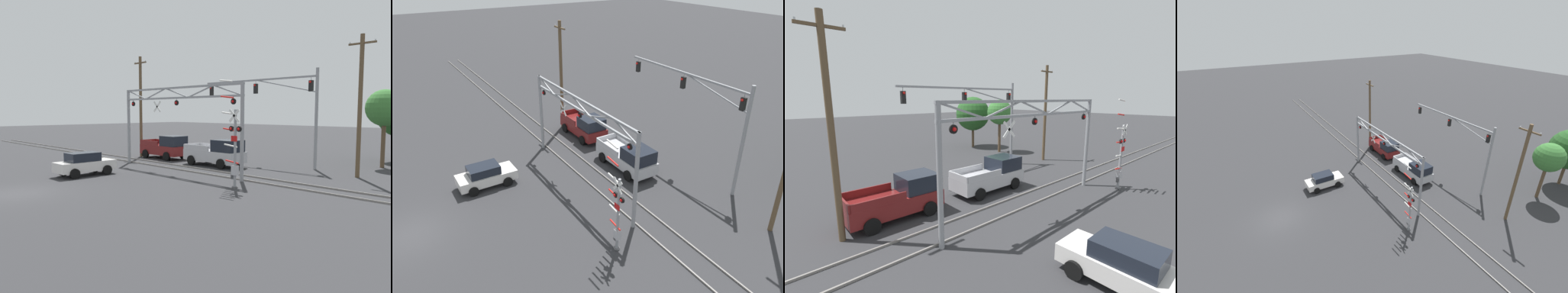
% 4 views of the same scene
% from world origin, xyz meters
% --- Properties ---
extents(ground_plane, '(200.00, 200.00, 0.00)m').
position_xyz_m(ground_plane, '(0.00, 0.00, 0.00)').
color(ground_plane, '#303033').
extents(rail_track_near, '(80.00, 0.08, 0.10)m').
position_xyz_m(rail_track_near, '(0.00, 11.72, 0.05)').
color(rail_track_near, gray).
rests_on(rail_track_near, ground_plane).
extents(rail_track_far, '(80.00, 0.08, 0.10)m').
position_xyz_m(rail_track_far, '(0.00, 13.15, 0.05)').
color(rail_track_far, gray).
rests_on(rail_track_far, ground_plane).
extents(crossing_gantry, '(12.58, 0.28, 6.22)m').
position_xyz_m(crossing_gantry, '(-0.01, 11.43, 4.29)').
color(crossing_gantry, gray).
rests_on(crossing_gantry, ground_plane).
extents(crossing_signal_mast, '(1.65, 0.35, 6.28)m').
position_xyz_m(crossing_signal_mast, '(7.16, 9.46, 2.31)').
color(crossing_signal_mast, gray).
rests_on(crossing_signal_mast, ground_plane).
extents(traffic_signal_span, '(11.43, 0.39, 7.67)m').
position_xyz_m(traffic_signal_span, '(4.16, 19.30, 5.32)').
color(traffic_signal_span, gray).
rests_on(traffic_signal_span, ground_plane).
extents(pickup_truck_lead, '(5.27, 2.24, 2.19)m').
position_xyz_m(pickup_truck_lead, '(0.54, 15.31, 1.06)').
color(pickup_truck_lead, '#B7B7BC').
rests_on(pickup_truck_lead, ground_plane).
extents(pickup_truck_following, '(4.98, 2.24, 2.19)m').
position_xyz_m(pickup_truck_following, '(-6.10, 15.53, 1.06)').
color(pickup_truck_following, maroon).
rests_on(pickup_truck_following, ground_plane).
extents(sedan_waiting, '(1.93, 4.02, 1.60)m').
position_xyz_m(sedan_waiting, '(-2.88, 5.47, 0.82)').
color(sedan_waiting, silver).
rests_on(sedan_waiting, ground_plane).
extents(utility_pole_left, '(1.80, 0.28, 9.67)m').
position_xyz_m(utility_pole_left, '(-9.17, 14.92, 4.99)').
color(utility_pole_left, brown).
rests_on(utility_pole_left, ground_plane).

